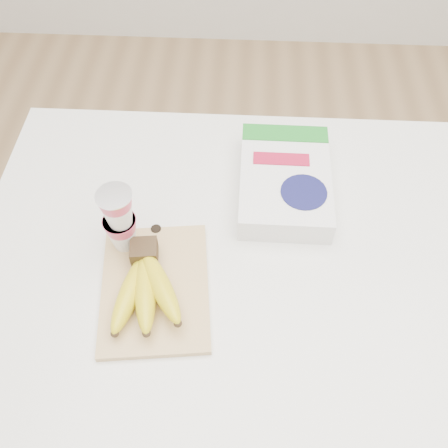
# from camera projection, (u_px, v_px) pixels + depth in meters

# --- Properties ---
(room) EXTENTS (4.00, 4.00, 4.00)m
(room) POSITION_uv_depth(u_px,v_px,m) (311.00, 9.00, 0.54)
(room) COLOR tan
(room) RESTS_ON ground
(table) EXTENTS (1.15, 0.77, 0.86)m
(table) POSITION_uv_depth(u_px,v_px,m) (261.00, 345.00, 1.28)
(table) COLOR white
(table) RESTS_ON ground
(cutting_board) EXTENTS (0.22, 0.28, 0.01)m
(cutting_board) POSITION_uv_depth(u_px,v_px,m) (155.00, 288.00, 0.89)
(cutting_board) COLOR tan
(cutting_board) RESTS_ON table
(bananas) EXTENTS (0.14, 0.19, 0.06)m
(bananas) POSITION_uv_depth(u_px,v_px,m) (145.00, 286.00, 0.85)
(bananas) COLOR #382816
(bananas) RESTS_ON cutting_board
(yogurt_stack) EXTENTS (0.07, 0.06, 0.15)m
(yogurt_stack) POSITION_uv_depth(u_px,v_px,m) (119.00, 219.00, 0.87)
(yogurt_stack) COLOR white
(yogurt_stack) RESTS_ON cutting_board
(cereal_box) EXTENTS (0.18, 0.27, 0.06)m
(cereal_box) POSITION_uv_depth(u_px,v_px,m) (285.00, 181.00, 1.01)
(cereal_box) COLOR white
(cereal_box) RESTS_ON table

